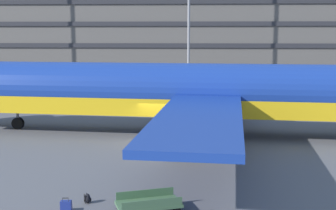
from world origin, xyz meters
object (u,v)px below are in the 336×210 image
object	(u,v)px
airliner	(201,93)
suitcase_navy	(66,210)
baggage_cart	(149,204)
suitcase_black	(66,210)
backpack_teal	(88,198)

from	to	relation	value
airliner	suitcase_navy	distance (m)	16.85
airliner	suitcase_navy	xyz separation A→B (m)	(-5.56, -15.69, -2.63)
baggage_cart	suitcase_navy	bearing A→B (deg)	-166.31
suitcase_black	baggage_cart	distance (m)	3.40
airliner	suitcase_black	world-z (taller)	airliner
airliner	baggage_cart	size ratio (longest dim) A/B	12.58
airliner	backpack_teal	size ratio (longest dim) A/B	86.99
airliner	suitcase_black	xyz separation A→B (m)	(-5.75, -14.97, -2.91)
suitcase_navy	baggage_cart	bearing A→B (deg)	13.69
suitcase_black	baggage_cart	bearing A→B (deg)	0.96
suitcase_navy	baggage_cart	xyz separation A→B (m)	(3.19, 0.78, 0.01)
airliner	backpack_teal	world-z (taller)	airliner
airliner	baggage_cart	xyz separation A→B (m)	(-2.37, -14.92, -2.62)
suitcase_black	backpack_teal	distance (m)	1.29
airliner	baggage_cart	world-z (taller)	airliner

